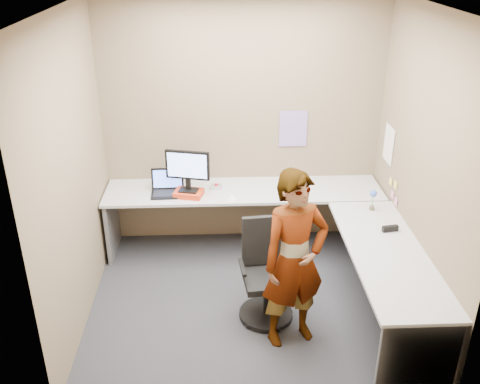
{
  "coord_description": "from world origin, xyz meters",
  "views": [
    {
      "loc": [
        -0.27,
        -4.19,
        3.18
      ],
      "look_at": [
        -0.07,
        0.25,
        1.05
      ],
      "focal_mm": 40.0,
      "sensor_mm": 36.0,
      "label": 1
    }
  ],
  "objects_px": {
    "person": "(295,260)",
    "office_chair": "(265,279)",
    "monitor": "(188,167)",
    "desk": "(291,227)"
  },
  "relations": [
    {
      "from": "person",
      "to": "monitor",
      "type": "bearing_deg",
      "value": 104.62
    },
    {
      "from": "desk",
      "to": "person",
      "type": "xyz_separation_m",
      "value": [
        -0.1,
        -0.91,
        0.2
      ]
    },
    {
      "from": "monitor",
      "to": "person",
      "type": "xyz_separation_m",
      "value": [
        0.93,
        -1.39,
        -0.26
      ]
    },
    {
      "from": "desk",
      "to": "person",
      "type": "height_order",
      "value": "person"
    },
    {
      "from": "person",
      "to": "office_chair",
      "type": "bearing_deg",
      "value": 102.17
    },
    {
      "from": "monitor",
      "to": "office_chair",
      "type": "distance_m",
      "value": 1.44
    },
    {
      "from": "desk",
      "to": "office_chair",
      "type": "distance_m",
      "value": 0.68
    },
    {
      "from": "person",
      "to": "desk",
      "type": "bearing_deg",
      "value": 64.89
    },
    {
      "from": "desk",
      "to": "office_chair",
      "type": "height_order",
      "value": "office_chair"
    },
    {
      "from": "monitor",
      "to": "office_chair",
      "type": "height_order",
      "value": "monitor"
    }
  ]
}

